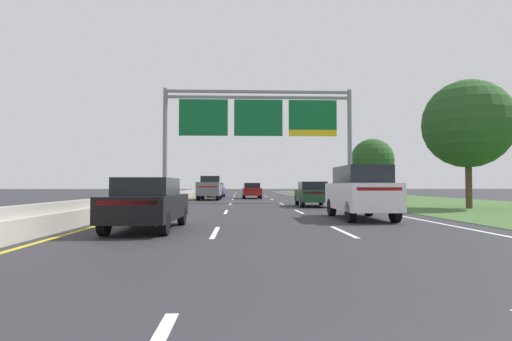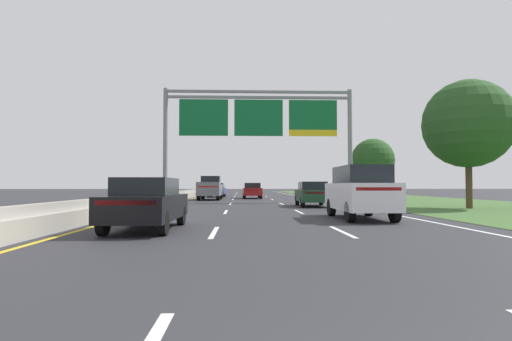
# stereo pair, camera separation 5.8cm
# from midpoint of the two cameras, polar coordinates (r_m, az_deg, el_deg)

# --- Properties ---
(ground_plane) EXTENTS (220.00, 220.00, 0.00)m
(ground_plane) POSITION_cam_midpoint_polar(r_m,az_deg,el_deg) (36.47, -0.46, -4.15)
(ground_plane) COLOR #2B2B30
(lane_striping) EXTENTS (11.96, 106.00, 0.01)m
(lane_striping) POSITION_cam_midpoint_polar(r_m,az_deg,el_deg) (36.01, -0.44, -4.17)
(lane_striping) COLOR white
(lane_striping) RESTS_ON ground
(grass_verge_right) EXTENTS (14.00, 110.00, 0.02)m
(grass_verge_right) POSITION_cam_midpoint_polar(r_m,az_deg,el_deg) (39.44, 20.29, -3.85)
(grass_verge_right) COLOR #3D602D
(grass_verge_right) RESTS_ON ground
(median_barrier_concrete) EXTENTS (0.60, 110.00, 0.85)m
(median_barrier_concrete) POSITION_cam_midpoint_polar(r_m,az_deg,el_deg) (36.85, -10.79, -3.54)
(median_barrier_concrete) COLOR #A8A399
(median_barrier_concrete) RESTS_ON ground
(overhead_sign_gantry) EXTENTS (15.06, 0.42, 9.02)m
(overhead_sign_gantry) POSITION_cam_midpoint_polar(r_m,az_deg,el_deg) (33.04, 0.27, 6.71)
(overhead_sign_gantry) COLOR gray
(overhead_sign_gantry) RESTS_ON ground
(pickup_truck_grey) EXTENTS (2.06, 5.42, 2.20)m
(pickup_truck_grey) POSITION_cam_midpoint_polar(r_m,az_deg,el_deg) (38.36, -6.41, -2.43)
(pickup_truck_grey) COLOR slate
(pickup_truck_grey) RESTS_ON ground
(car_black_left_lane_sedan) EXTENTS (1.89, 4.43, 1.57)m
(car_black_left_lane_sedan) POSITION_cam_midpoint_polar(r_m,az_deg,el_deg) (13.00, -14.82, -4.32)
(car_black_left_lane_sedan) COLOR black
(car_black_left_lane_sedan) RESTS_ON ground
(car_darkgreen_right_lane_sedan) EXTENTS (1.94, 4.45, 1.57)m
(car_darkgreen_right_lane_sedan) POSITION_cam_midpoint_polar(r_m,az_deg,el_deg) (26.67, 7.69, -3.16)
(car_darkgreen_right_lane_sedan) COLOR #193D23
(car_darkgreen_right_lane_sedan) RESTS_ON ground
(car_blue_left_lane_sedan) EXTENTS (1.94, 4.45, 1.57)m
(car_blue_left_lane_sedan) POSITION_cam_midpoint_polar(r_m,az_deg,el_deg) (47.09, -5.54, -2.67)
(car_blue_left_lane_sedan) COLOR navy
(car_blue_left_lane_sedan) RESTS_ON ground
(car_red_centre_lane_sedan) EXTENTS (1.92, 4.44, 1.57)m
(car_red_centre_lane_sedan) POSITION_cam_midpoint_polar(r_m,az_deg,el_deg) (42.01, -0.64, -2.75)
(car_red_centre_lane_sedan) COLOR maroon
(car_red_centre_lane_sedan) RESTS_ON ground
(car_white_right_lane_suv) EXTENTS (1.93, 4.71, 2.11)m
(car_white_right_lane_suv) POSITION_cam_midpoint_polar(r_m,az_deg,el_deg) (17.14, 14.11, -2.81)
(car_white_right_lane_suv) COLOR silver
(car_white_right_lane_suv) RESTS_ON ground
(roadside_tree_near) EXTENTS (5.08, 5.08, 7.44)m
(roadside_tree_near) POSITION_cam_midpoint_polar(r_m,az_deg,el_deg) (26.98, 27.09, 5.73)
(roadside_tree_near) COLOR #4C3823
(roadside_tree_near) RESTS_ON ground
(roadside_tree_mid) EXTENTS (4.25, 4.25, 5.97)m
(roadside_tree_mid) POSITION_cam_midpoint_polar(r_m,az_deg,el_deg) (42.66, 15.70, 1.39)
(roadside_tree_mid) COLOR #4C3823
(roadside_tree_mid) RESTS_ON ground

